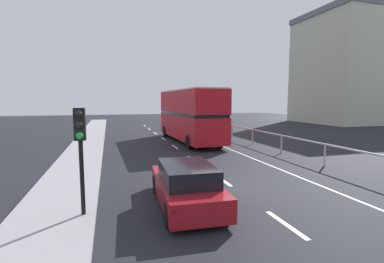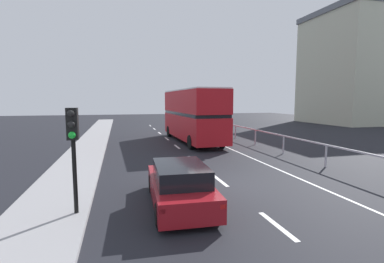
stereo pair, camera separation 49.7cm
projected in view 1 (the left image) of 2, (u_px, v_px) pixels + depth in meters
name	position (u px, v px, depth m)	size (l,w,h in m)	color
ground_plane	(227.00, 184.00, 11.59)	(73.85, 120.00, 0.10)	black
near_sidewalk_kerb	(62.00, 196.00, 9.82)	(2.39, 80.00, 0.14)	#949396
lane_paint_markings	(209.00, 148.00, 20.22)	(3.60, 46.00, 0.01)	silver
bridge_side_railing	(253.00, 132.00, 21.75)	(0.10, 42.00, 1.19)	#B2AFB9
distant_building_block	(368.00, 70.00, 43.60)	(20.54, 12.31, 16.27)	#B4B89F
double_decker_bus_red	(189.00, 114.00, 23.12)	(2.91, 10.34, 4.26)	#B0131B
hatchback_car_near	(186.00, 185.00, 9.10)	(1.98, 4.43, 1.39)	maroon
traffic_signal_pole	(80.00, 136.00, 7.82)	(0.30, 0.42, 3.05)	black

